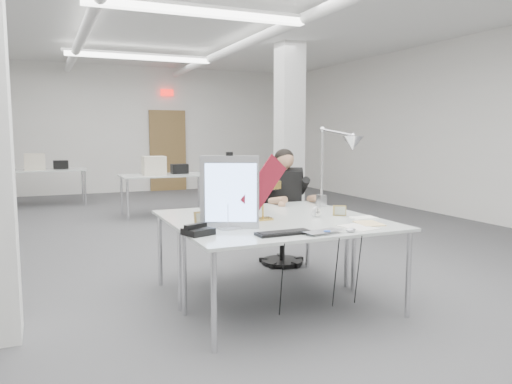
% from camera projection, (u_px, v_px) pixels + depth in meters
% --- Properties ---
extents(room_shell, '(10.04, 14.04, 3.24)m').
position_uv_depth(room_shell, '(202.00, 119.00, 6.37)').
color(room_shell, '#454648').
rests_on(room_shell, ground).
extents(desk_main, '(1.80, 0.90, 0.02)m').
position_uv_depth(desk_main, '(296.00, 229.00, 4.07)').
color(desk_main, silver).
rests_on(desk_main, room_shell).
extents(desk_second, '(1.80, 0.90, 0.02)m').
position_uv_depth(desk_second, '(253.00, 213.00, 4.89)').
color(desk_second, silver).
rests_on(desk_second, room_shell).
extents(bg_desk_a, '(1.60, 0.80, 0.02)m').
position_uv_depth(bg_desk_a, '(165.00, 175.00, 9.16)').
color(bg_desk_a, silver).
rests_on(bg_desk_a, room_shell).
extents(bg_desk_b, '(1.60, 0.80, 0.02)m').
position_uv_depth(bg_desk_b, '(46.00, 170.00, 10.38)').
color(bg_desk_b, silver).
rests_on(bg_desk_b, room_shell).
extents(office_chair, '(0.72, 0.72, 1.16)m').
position_uv_depth(office_chair, '(282.00, 215.00, 5.74)').
color(office_chair, black).
rests_on(office_chair, room_shell).
extents(seated_person, '(0.64, 0.71, 0.89)m').
position_uv_depth(seated_person, '(285.00, 188.00, 5.66)').
color(seated_person, black).
rests_on(seated_person, office_chair).
extents(monitor, '(0.45, 0.24, 0.58)m').
position_uv_depth(monitor, '(230.00, 192.00, 3.99)').
color(monitor, '#ACADB1').
rests_on(monitor, desk_main).
extents(pennant, '(0.45, 0.09, 0.49)m').
position_uv_depth(pennant, '(264.00, 184.00, 4.06)').
color(pennant, maroon).
rests_on(pennant, monitor).
extents(keyboard, '(0.44, 0.16, 0.02)m').
position_uv_depth(keyboard, '(284.00, 233.00, 3.78)').
color(keyboard, black).
rests_on(keyboard, desk_main).
extents(laptop, '(0.34, 0.25, 0.02)m').
position_uv_depth(laptop, '(327.00, 233.00, 3.76)').
color(laptop, '#B3B2B7').
rests_on(laptop, desk_main).
extents(mouse, '(0.09, 0.07, 0.03)m').
position_uv_depth(mouse, '(351.00, 230.00, 3.86)').
color(mouse, silver).
rests_on(mouse, desk_main).
extents(bankers_lamp, '(0.28, 0.14, 0.30)m').
position_uv_depth(bankers_lamp, '(263.00, 203.00, 4.39)').
color(bankers_lamp, gold).
rests_on(bankers_lamp, desk_main).
extents(desk_phone, '(0.25, 0.24, 0.05)m').
position_uv_depth(desk_phone, '(198.00, 231.00, 3.76)').
color(desk_phone, black).
rests_on(desk_phone, desk_main).
extents(picture_frame_left, '(0.16, 0.05, 0.12)m').
position_uv_depth(picture_frame_left, '(203.00, 218.00, 4.13)').
color(picture_frame_left, '#A78648').
rests_on(picture_frame_left, desk_main).
extents(picture_frame_right, '(0.12, 0.09, 0.10)m').
position_uv_depth(picture_frame_right, '(339.00, 211.00, 4.62)').
color(picture_frame_right, olive).
rests_on(picture_frame_right, desk_main).
extents(desk_clock, '(0.10, 0.05, 0.09)m').
position_uv_depth(desk_clock, '(317.00, 212.00, 4.56)').
color(desk_clock, silver).
rests_on(desk_clock, desk_main).
extents(paper_stack_a, '(0.25, 0.32, 0.01)m').
position_uv_depth(paper_stack_a, '(358.00, 227.00, 4.05)').
color(paper_stack_a, white).
rests_on(paper_stack_a, desk_main).
extents(paper_stack_b, '(0.23, 0.29, 0.01)m').
position_uv_depth(paper_stack_b, '(369.00, 223.00, 4.22)').
color(paper_stack_b, '#EBC88C').
rests_on(paper_stack_b, desk_main).
extents(paper_stack_c, '(0.23, 0.17, 0.01)m').
position_uv_depth(paper_stack_c, '(364.00, 218.00, 4.51)').
color(paper_stack_c, white).
rests_on(paper_stack_c, desk_main).
extents(beige_monitor, '(0.45, 0.43, 0.37)m').
position_uv_depth(beige_monitor, '(233.00, 194.00, 4.79)').
color(beige_monitor, beige).
rests_on(beige_monitor, desk_second).
extents(architect_lamp, '(0.27, 0.74, 0.94)m').
position_uv_depth(architect_lamp, '(335.00, 163.00, 4.94)').
color(architect_lamp, silver).
rests_on(architect_lamp, desk_second).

